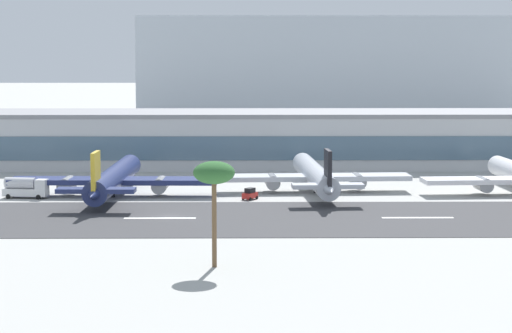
# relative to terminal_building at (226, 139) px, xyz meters

# --- Properties ---
(ground_plane) EXTENTS (1400.00, 1400.00, 0.00)m
(ground_plane) POSITION_rel_terminal_building_xyz_m (-8.19, -75.34, -6.62)
(ground_plane) COLOR #A8A8A3
(runway_strip) EXTENTS (800.00, 35.62, 0.08)m
(runway_strip) POSITION_rel_terminal_building_xyz_m (-8.19, -77.22, -6.58)
(runway_strip) COLOR #38383A
(runway_strip) RESTS_ON ground_plane
(runway_centreline_dash_4) EXTENTS (12.00, 1.20, 0.01)m
(runway_centreline_dash_4) POSITION_rel_terminal_building_xyz_m (-9.78, -77.22, -6.53)
(runway_centreline_dash_4) COLOR white
(runway_centreline_dash_4) RESTS_ON runway_strip
(runway_centreline_dash_5) EXTENTS (12.00, 1.20, 0.01)m
(runway_centreline_dash_5) POSITION_rel_terminal_building_xyz_m (33.36, -77.22, -6.53)
(runway_centreline_dash_5) COLOR white
(runway_centreline_dash_5) RESTS_ON runway_strip
(terminal_building) EXTENTS (198.90, 26.32, 13.23)m
(terminal_building) POSITION_rel_terminal_building_xyz_m (0.00, 0.00, 0.00)
(terminal_building) COLOR #B7BABC
(terminal_building) RESTS_ON ground_plane
(distant_hotel_block) EXTENTS (140.77, 34.15, 39.93)m
(distant_hotel_block) POSITION_rel_terminal_building_xyz_m (36.78, 126.24, 13.35)
(distant_hotel_block) COLOR #A8B2BC
(distant_hotel_block) RESTS_ON ground_plane
(airliner_gold_tail_gate_1) EXTENTS (40.04, 50.65, 10.57)m
(airliner_gold_tail_gate_1) POSITION_rel_terminal_building_xyz_m (-20.82, -52.25, -3.25)
(airliner_gold_tail_gate_1) COLOR navy
(airliner_gold_tail_gate_1) RESTS_ON ground_plane
(airliner_black_tail_gate_2) EXTENTS (38.01, 49.29, 10.28)m
(airliner_black_tail_gate_2) POSITION_rel_terminal_building_xyz_m (18.35, -46.77, -3.34)
(airliner_black_tail_gate_2) COLOR silver
(airliner_black_tail_gate_2) RESTS_ON ground_plane
(service_fuel_truck_0) EXTENTS (8.80, 3.91, 3.95)m
(service_fuel_truck_0) POSITION_rel_terminal_building_xyz_m (-37.18, -53.55, -4.59)
(service_fuel_truck_0) COLOR white
(service_fuel_truck_0) RESTS_ON ground_plane
(service_baggage_tug_1) EXTENTS (3.15, 3.55, 2.20)m
(service_baggage_tug_1) POSITION_rel_terminal_building_xyz_m (5.38, -55.80, -5.57)
(service_baggage_tug_1) COLOR #B2231E
(service_baggage_tug_1) RESTS_ON ground_plane
(palm_tree_0) EXTENTS (5.37, 5.37, 13.82)m
(palm_tree_0) POSITION_rel_terminal_building_xyz_m (0.44, -115.00, 5.40)
(palm_tree_0) COLOR brown
(palm_tree_0) RESTS_ON ground_plane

